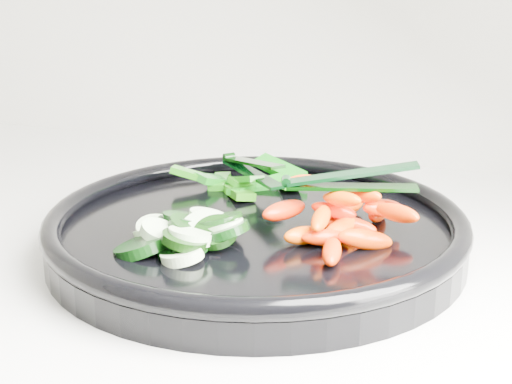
% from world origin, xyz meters
% --- Properties ---
extents(veggie_tray, '(0.38, 0.38, 0.04)m').
position_xyz_m(veggie_tray, '(-0.31, 1.67, 0.95)').
color(veggie_tray, black).
rests_on(veggie_tray, counter).
extents(cucumber_pile, '(0.12, 0.12, 0.04)m').
position_xyz_m(cucumber_pile, '(-0.36, 1.60, 0.96)').
color(cucumber_pile, black).
rests_on(cucumber_pile, veggie_tray).
extents(carrot_pile, '(0.14, 0.15, 0.05)m').
position_xyz_m(carrot_pile, '(-0.23, 1.67, 0.97)').
color(carrot_pile, '#FF6100').
rests_on(carrot_pile, veggie_tray).
extents(pepper_pile, '(0.14, 0.11, 0.04)m').
position_xyz_m(pepper_pile, '(-0.36, 1.76, 0.96)').
color(pepper_pile, '#09610E').
rests_on(pepper_pile, veggie_tray).
extents(tong_carrot, '(0.11, 0.05, 0.02)m').
position_xyz_m(tong_carrot, '(-0.23, 1.67, 1.00)').
color(tong_carrot, black).
rests_on(tong_carrot, carrot_pile).
extents(tong_pepper, '(0.10, 0.08, 0.02)m').
position_xyz_m(tong_pepper, '(-0.36, 1.75, 0.98)').
color(tong_pepper, black).
rests_on(tong_pepper, pepper_pile).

